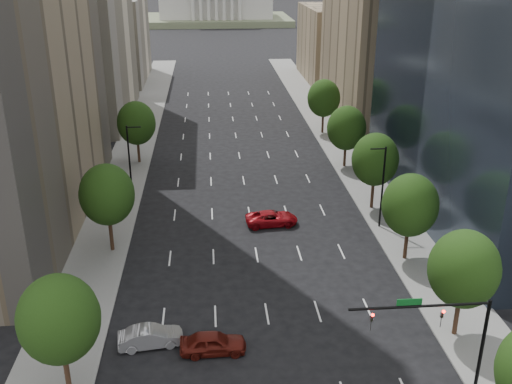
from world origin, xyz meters
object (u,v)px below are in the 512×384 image
object	(u,v)px
capitol	(216,1)
car_red_far	(272,218)
traffic_signal	(448,327)
car_silver	(151,337)
car_maroon	(213,343)

from	to	relation	value
capitol	car_red_far	bearing A→B (deg)	-89.35
traffic_signal	car_silver	bearing A→B (deg)	161.40
car_maroon	car_red_far	world-z (taller)	car_maroon
traffic_signal	car_red_far	size ratio (longest dim) A/B	1.64
capitol	car_silver	distance (m)	213.47
car_red_far	capitol	bearing A→B (deg)	-3.97
traffic_signal	car_maroon	xyz separation A→B (m)	(-14.94, 5.40, -4.35)
car_maroon	car_silver	bearing A→B (deg)	75.05
car_maroon	car_silver	world-z (taller)	car_maroon
traffic_signal	car_maroon	bearing A→B (deg)	160.11
car_silver	car_red_far	world-z (taller)	car_silver
traffic_signal	car_red_far	world-z (taller)	traffic_signal
capitol	car_maroon	world-z (taller)	capitol
car_maroon	car_red_far	bearing A→B (deg)	-17.93
car_red_far	traffic_signal	bearing A→B (deg)	-167.18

